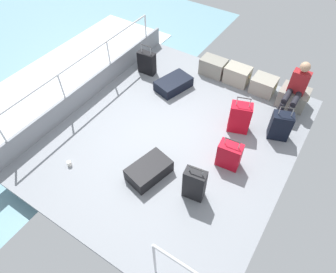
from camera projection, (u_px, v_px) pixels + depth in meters
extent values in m
cube|color=gray|center=(175.00, 136.00, 5.96)|extent=(4.40, 5.20, 0.06)
cube|color=gray|center=(91.00, 88.00, 6.55)|extent=(0.06, 5.20, 0.45)
cylinder|color=silver|center=(5.00, 140.00, 5.19)|extent=(0.04, 0.04, 1.00)
cylinder|color=silver|center=(64.00, 95.00, 5.96)|extent=(0.04, 0.04, 1.00)
cylinder|color=silver|center=(110.00, 62.00, 6.74)|extent=(0.04, 0.04, 1.00)
cylinder|color=silver|center=(146.00, 35.00, 7.51)|extent=(0.04, 0.04, 1.00)
cylinder|color=silver|center=(84.00, 57.00, 5.98)|extent=(0.04, 4.16, 0.04)
cylinder|color=silver|center=(155.00, 260.00, 3.85)|extent=(0.04, 0.04, 0.95)
cylinder|color=silver|center=(187.00, 267.00, 3.33)|extent=(0.90, 0.04, 0.04)
cube|color=white|center=(53.00, 86.00, 7.49)|extent=(2.40, 7.28, 0.01)
cube|color=gray|center=(213.00, 67.00, 7.11)|extent=(0.58, 0.38, 0.40)
torus|color=tan|center=(202.00, 60.00, 7.16)|extent=(0.02, 0.12, 0.12)
torus|color=tan|center=(225.00, 68.00, 6.94)|extent=(0.02, 0.12, 0.12)
cube|color=#9E9989|center=(237.00, 75.00, 6.90)|extent=(0.55, 0.39, 0.41)
torus|color=tan|center=(227.00, 68.00, 6.94)|extent=(0.02, 0.12, 0.12)
torus|color=tan|center=(250.00, 76.00, 6.73)|extent=(0.02, 0.12, 0.12)
cube|color=gray|center=(264.00, 85.00, 6.68)|extent=(0.51, 0.44, 0.36)
torus|color=tan|center=(253.00, 78.00, 6.73)|extent=(0.02, 0.12, 0.12)
torus|color=tan|center=(276.00, 87.00, 6.53)|extent=(0.02, 0.12, 0.12)
cube|color=gray|center=(293.00, 97.00, 6.39)|extent=(0.58, 0.49, 0.39)
torus|color=tan|center=(281.00, 89.00, 6.44)|extent=(0.02, 0.12, 0.12)
torus|color=tan|center=(309.00, 99.00, 6.23)|extent=(0.02, 0.12, 0.12)
cube|color=maroon|center=(299.00, 82.00, 6.04)|extent=(0.34, 0.20, 0.48)
sphere|color=tan|center=(305.00, 67.00, 5.77)|extent=(0.20, 0.20, 0.20)
cylinder|color=black|center=(296.00, 99.00, 5.99)|extent=(0.12, 0.40, 0.12)
cylinder|color=black|center=(289.00, 114.00, 6.05)|extent=(0.11, 0.11, 0.39)
cylinder|color=black|center=(287.00, 96.00, 6.06)|extent=(0.12, 0.40, 0.12)
cylinder|color=black|center=(281.00, 110.00, 6.12)|extent=(0.11, 0.11, 0.39)
cube|color=black|center=(194.00, 184.00, 4.79)|extent=(0.37, 0.25, 0.64)
cylinder|color=#A5A8AD|center=(190.00, 168.00, 4.54)|extent=(0.02, 0.02, 0.11)
cylinder|color=#A5A8AD|center=(203.00, 173.00, 4.49)|extent=(0.02, 0.02, 0.11)
cylinder|color=#2D2D2D|center=(196.00, 169.00, 4.48)|extent=(0.23, 0.05, 0.02)
cube|color=silver|center=(198.00, 172.00, 4.71)|extent=(0.05, 0.01, 0.08)
cube|color=black|center=(147.00, 63.00, 7.10)|extent=(0.42, 0.22, 0.54)
cylinder|color=#A5A8AD|center=(141.00, 48.00, 6.87)|extent=(0.02, 0.02, 0.18)
cylinder|color=#A5A8AD|center=(151.00, 51.00, 6.79)|extent=(0.02, 0.02, 0.18)
cylinder|color=#2D2D2D|center=(146.00, 46.00, 6.76)|extent=(0.27, 0.04, 0.02)
cube|color=white|center=(149.00, 58.00, 7.10)|extent=(0.05, 0.01, 0.08)
cube|color=black|center=(149.00, 170.00, 5.21)|extent=(0.63, 0.84, 0.26)
cube|color=green|center=(165.00, 157.00, 5.35)|extent=(0.05, 0.02, 0.08)
cube|color=#B70C1E|center=(229.00, 155.00, 5.27)|extent=(0.43, 0.29, 0.51)
cylinder|color=#A5A8AD|center=(225.00, 141.00, 5.06)|extent=(0.02, 0.02, 0.14)
cylinder|color=#A5A8AD|center=(239.00, 146.00, 4.99)|extent=(0.02, 0.02, 0.14)
cylinder|color=#2D2D2D|center=(233.00, 140.00, 4.97)|extent=(0.26, 0.05, 0.02)
cube|color=white|center=(233.00, 145.00, 5.25)|extent=(0.05, 0.01, 0.08)
cube|color=black|center=(173.00, 84.00, 6.81)|extent=(0.69, 0.90, 0.24)
cube|color=green|center=(186.00, 75.00, 6.94)|extent=(0.05, 0.02, 0.08)
cube|color=black|center=(280.00, 126.00, 5.70)|extent=(0.44, 0.36, 0.58)
cylinder|color=#A5A8AD|center=(280.00, 110.00, 5.43)|extent=(0.02, 0.02, 0.18)
cylinder|color=#A5A8AD|center=(293.00, 113.00, 5.40)|extent=(0.02, 0.02, 0.18)
cylinder|color=#2D2D2D|center=(288.00, 108.00, 5.35)|extent=(0.24, 0.10, 0.02)
cube|color=silver|center=(283.00, 114.00, 5.63)|extent=(0.05, 0.02, 0.08)
cube|color=#B70C1E|center=(240.00, 118.00, 5.81)|extent=(0.46, 0.38, 0.63)
cylinder|color=#A5A8AD|center=(237.00, 101.00, 5.53)|extent=(0.02, 0.02, 0.18)
cylinder|color=#A5A8AD|center=(250.00, 103.00, 5.49)|extent=(0.02, 0.02, 0.18)
cylinder|color=#2D2D2D|center=(245.00, 98.00, 5.44)|extent=(0.25, 0.10, 0.02)
cube|color=green|center=(241.00, 109.00, 5.82)|extent=(0.05, 0.02, 0.08)
cylinder|color=white|center=(69.00, 163.00, 5.40)|extent=(0.08, 0.08, 0.10)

